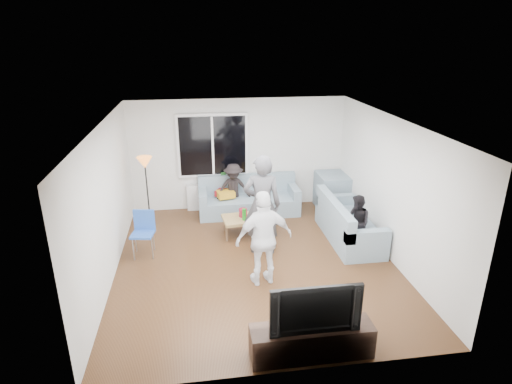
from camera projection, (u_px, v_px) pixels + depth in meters
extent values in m
cube|color=#56351C|center=(255.00, 263.00, 7.85)|extent=(5.00, 5.50, 0.04)
cube|color=white|center=(255.00, 121.00, 6.92)|extent=(5.00, 5.50, 0.04)
cube|color=silver|center=(238.00, 154.00, 9.95)|extent=(5.00, 0.04, 2.60)
cube|color=silver|center=(290.00, 283.00, 4.82)|extent=(5.00, 0.04, 2.60)
cube|color=silver|center=(105.00, 204.00, 7.04)|extent=(0.04, 5.50, 2.60)
cube|color=silver|center=(392.00, 189.00, 7.72)|extent=(0.04, 5.50, 2.60)
cube|color=white|center=(213.00, 146.00, 9.71)|extent=(1.62, 0.06, 1.47)
cube|color=black|center=(213.00, 146.00, 9.67)|extent=(1.50, 0.02, 1.35)
cube|color=white|center=(213.00, 146.00, 9.66)|extent=(0.05, 0.03, 1.35)
cube|color=silver|center=(215.00, 197.00, 10.10)|extent=(1.30, 0.12, 0.62)
imported|color=#2B6D2D|center=(222.00, 178.00, 9.94)|extent=(0.21, 0.18, 0.33)
imported|color=silver|center=(205.00, 181.00, 9.91)|extent=(0.23, 0.23, 0.19)
cube|color=gray|center=(335.00, 192.00, 10.10)|extent=(0.85, 0.85, 0.85)
cube|color=gold|center=(226.00, 194.00, 9.70)|extent=(0.44, 0.40, 0.14)
cube|color=maroon|center=(224.00, 193.00, 9.77)|extent=(0.46, 0.44, 0.13)
cube|color=#A68350|center=(250.00, 226.00, 8.83)|extent=(1.15, 0.71, 0.40)
cylinder|color=maroon|center=(243.00, 213.00, 8.76)|extent=(0.17, 0.17, 0.17)
imported|color=#46464B|center=(262.00, 205.00, 7.89)|extent=(0.77, 0.57, 1.93)
imported|color=silver|center=(264.00, 238.00, 6.92)|extent=(1.02, 0.57, 1.64)
imported|color=black|center=(357.00, 223.00, 8.15)|extent=(0.53, 0.61, 1.09)
imported|color=black|center=(234.00, 189.00, 9.73)|extent=(0.80, 0.48, 1.21)
cube|color=#34231A|center=(311.00, 341.00, 5.50)|extent=(1.60, 0.40, 0.44)
imported|color=black|center=(313.00, 305.00, 5.30)|extent=(1.16, 0.15, 0.67)
cylinder|color=gold|center=(261.00, 213.00, 8.64)|extent=(0.07, 0.07, 0.23)
cylinder|color=black|center=(264.00, 209.00, 8.90)|extent=(0.07, 0.07, 0.22)
cylinder|color=#178319|center=(244.00, 215.00, 8.58)|extent=(0.08, 0.08, 0.24)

